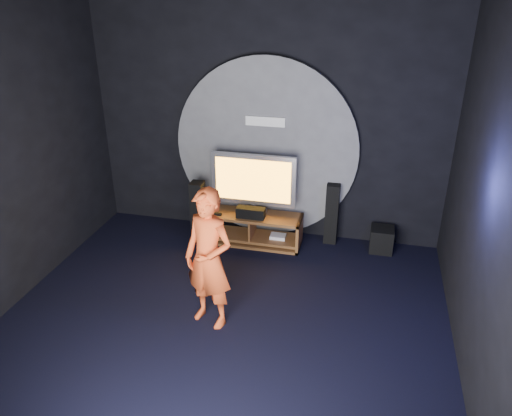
{
  "coord_description": "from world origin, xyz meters",
  "views": [
    {
      "loc": [
        1.41,
        -4.12,
        3.58
      ],
      "look_at": [
        0.19,
        1.05,
        1.05
      ],
      "focal_mm": 35.0,
      "sensor_mm": 36.0,
      "label": 1
    }
  ],
  "objects_px": {
    "tv": "(253,182)",
    "tower_speaker_right": "(332,213)",
    "player": "(209,259)",
    "media_console": "(253,231)",
    "tower_speaker_left": "(198,211)",
    "subwoofer": "(382,239)"
  },
  "relations": [
    {
      "from": "tower_speaker_right",
      "to": "tower_speaker_left",
      "type": "bearing_deg",
      "value": -168.5
    },
    {
      "from": "tower_speaker_right",
      "to": "tv",
      "type": "bearing_deg",
      "value": -168.02
    },
    {
      "from": "subwoofer",
      "to": "tower_speaker_left",
      "type": "bearing_deg",
      "value": -173.81
    },
    {
      "from": "tower_speaker_right",
      "to": "subwoofer",
      "type": "relative_size",
      "value": 2.6
    },
    {
      "from": "media_console",
      "to": "tower_speaker_right",
      "type": "distance_m",
      "value": 1.16
    },
    {
      "from": "tv",
      "to": "player",
      "type": "height_order",
      "value": "player"
    },
    {
      "from": "tower_speaker_right",
      "to": "player",
      "type": "height_order",
      "value": "player"
    },
    {
      "from": "media_console",
      "to": "subwoofer",
      "type": "bearing_deg",
      "value": 6.29
    },
    {
      "from": "tv",
      "to": "media_console",
      "type": "bearing_deg",
      "value": -84.01
    },
    {
      "from": "tv",
      "to": "player",
      "type": "distance_m",
      "value": 1.92
    },
    {
      "from": "tower_speaker_left",
      "to": "player",
      "type": "bearing_deg",
      "value": -66.9
    },
    {
      "from": "tv",
      "to": "tower_speaker_left",
      "type": "distance_m",
      "value": 0.93
    },
    {
      "from": "tower_speaker_left",
      "to": "tower_speaker_right",
      "type": "distance_m",
      "value": 1.92
    },
    {
      "from": "tv",
      "to": "tower_speaker_left",
      "type": "relative_size",
      "value": 1.32
    },
    {
      "from": "media_console",
      "to": "subwoofer",
      "type": "relative_size",
      "value": 4.04
    },
    {
      "from": "tv",
      "to": "tower_speaker_left",
      "type": "xyz_separation_m",
      "value": [
        -0.78,
        -0.15,
        -0.48
      ]
    },
    {
      "from": "tv",
      "to": "tower_speaker_right",
      "type": "relative_size",
      "value": 1.32
    },
    {
      "from": "media_console",
      "to": "tv",
      "type": "bearing_deg",
      "value": 95.99
    },
    {
      "from": "tv",
      "to": "tower_speaker_right",
      "type": "xyz_separation_m",
      "value": [
        1.1,
        0.23,
        -0.48
      ]
    },
    {
      "from": "tv",
      "to": "tower_speaker_left",
      "type": "height_order",
      "value": "tv"
    },
    {
      "from": "media_console",
      "to": "tower_speaker_left",
      "type": "height_order",
      "value": "tower_speaker_left"
    },
    {
      "from": "media_console",
      "to": "tv",
      "type": "distance_m",
      "value": 0.74
    }
  ]
}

